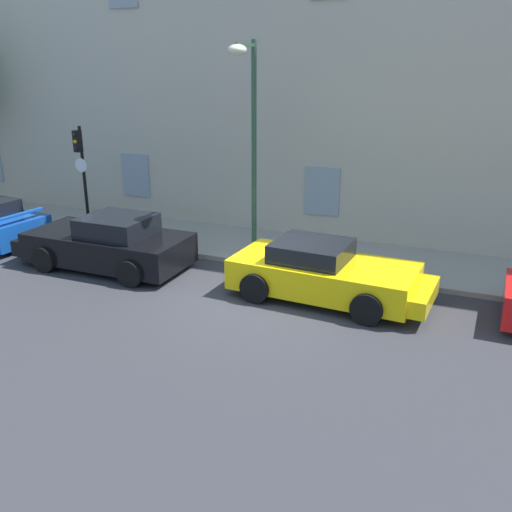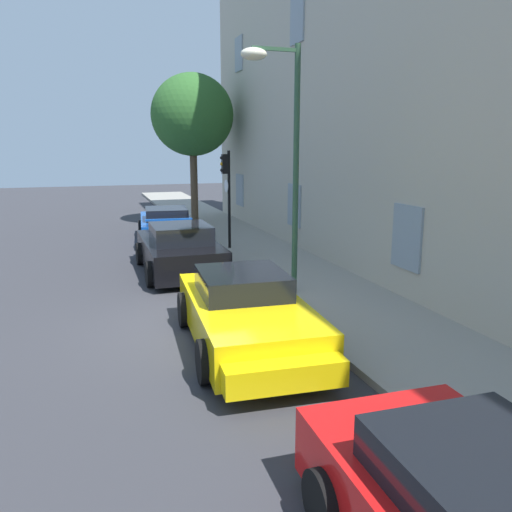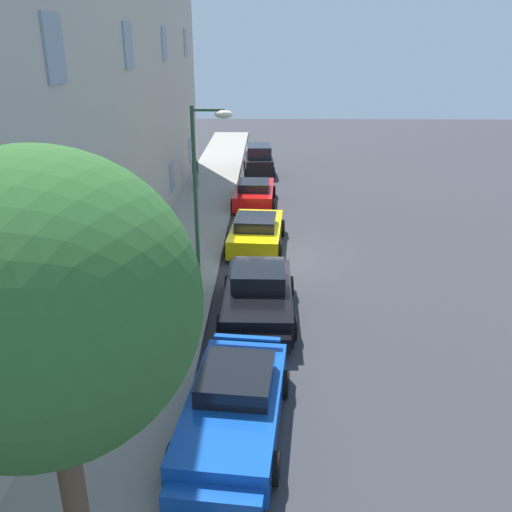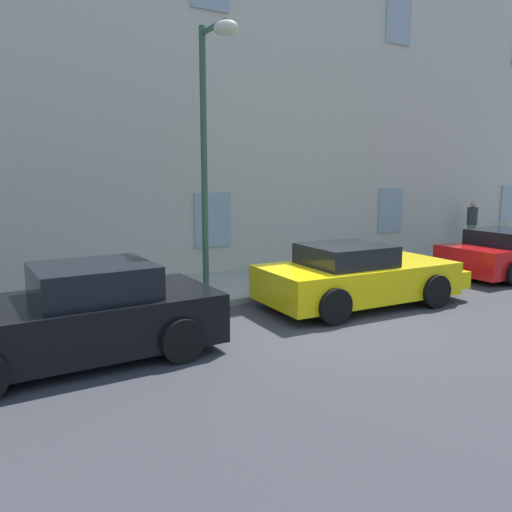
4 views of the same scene
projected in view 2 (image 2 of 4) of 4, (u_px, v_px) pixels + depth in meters
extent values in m
plane|color=#333338|center=(202.00, 325.00, 10.70)|extent=(80.00, 80.00, 0.00)
cube|color=gray|center=(347.00, 306.00, 11.73)|extent=(60.00, 3.03, 0.14)
cube|color=#BCB29E|center=(507.00, 15.00, 11.51)|extent=(34.10, 4.49, 13.15)
cube|color=#8C99A3|center=(240.00, 190.00, 24.51)|extent=(1.10, 0.06, 1.50)
cube|color=#8C99A3|center=(294.00, 205.00, 18.19)|extent=(1.10, 0.06, 1.50)
cube|color=#8C99A3|center=(407.00, 237.00, 11.87)|extent=(1.10, 0.06, 1.50)
cube|color=#8C99A3|center=(239.00, 54.00, 23.20)|extent=(1.10, 0.06, 1.50)
cube|color=#8C99A3|center=(297.00, 20.00, 16.88)|extent=(1.10, 0.06, 1.50)
cube|color=#144CB2|center=(166.00, 227.00, 20.13)|extent=(4.62, 2.38, 0.75)
cube|color=black|center=(166.00, 214.00, 19.69)|extent=(1.93, 1.73, 0.43)
cube|color=#144CB2|center=(164.00, 222.00, 22.02)|extent=(1.51, 1.92, 0.41)
cube|color=#144CB2|center=(169.00, 220.00, 18.06)|extent=(0.32, 1.66, 0.06)
cylinder|color=black|center=(141.00, 228.00, 21.28)|extent=(0.67, 0.30, 0.65)
cylinder|color=black|center=(188.00, 226.00, 21.70)|extent=(0.67, 0.30, 0.65)
cylinder|color=black|center=(142.00, 239.00, 18.65)|extent=(0.67, 0.30, 0.65)
cylinder|color=black|center=(195.00, 237.00, 19.07)|extent=(0.67, 0.30, 0.65)
cube|color=black|center=(179.00, 253.00, 15.07)|extent=(4.46, 2.04, 0.80)
cube|color=black|center=(181.00, 233.00, 14.62)|extent=(1.79, 1.63, 0.51)
cube|color=black|center=(169.00, 245.00, 16.91)|extent=(1.34, 1.87, 0.44)
cylinder|color=black|center=(140.00, 254.00, 16.10)|extent=(0.70, 0.24, 0.70)
cylinder|color=black|center=(203.00, 250.00, 16.71)|extent=(0.70, 0.24, 0.70)
cylinder|color=black|center=(151.00, 274.00, 13.53)|extent=(0.70, 0.24, 0.70)
cylinder|color=black|center=(224.00, 269.00, 14.15)|extent=(0.70, 0.24, 0.70)
cube|color=yellow|center=(246.00, 317.00, 9.51)|extent=(4.45, 2.25, 0.72)
cube|color=black|center=(242.00, 283.00, 9.69)|extent=(1.83, 1.69, 0.44)
cube|color=yellow|center=(276.00, 363.00, 7.73)|extent=(1.41, 1.90, 0.40)
cylinder|color=black|center=(323.00, 349.00, 8.53)|extent=(0.74, 0.29, 0.72)
cylinder|color=black|center=(206.00, 361.00, 8.04)|extent=(0.74, 0.29, 0.72)
cylinder|color=black|center=(276.00, 302.00, 11.07)|extent=(0.74, 0.29, 0.72)
cylinder|color=black|center=(185.00, 310.00, 10.57)|extent=(0.74, 0.29, 0.72)
cube|color=black|center=(490.00, 475.00, 4.10)|extent=(1.75, 1.59, 0.40)
cylinder|color=black|center=(490.00, 466.00, 5.48)|extent=(0.65, 0.26, 0.64)
cylinder|color=black|center=(325.00, 502.00, 4.93)|extent=(0.65, 0.26, 0.64)
cylinder|color=brown|center=(194.00, 183.00, 24.08)|extent=(0.34, 0.34, 3.63)
ellipsoid|color=#2D6028|center=(192.00, 115.00, 23.42)|extent=(3.78, 3.78, 3.73)
cylinder|color=black|center=(229.00, 200.00, 17.75)|extent=(0.10, 0.10, 3.38)
cube|color=black|center=(225.00, 164.00, 17.44)|extent=(0.22, 0.20, 0.66)
sphere|color=black|center=(222.00, 158.00, 17.37)|extent=(0.12, 0.12, 0.12)
sphere|color=orange|center=(222.00, 164.00, 17.41)|extent=(0.12, 0.12, 0.12)
sphere|color=black|center=(222.00, 170.00, 17.46)|extent=(0.12, 0.12, 0.12)
cylinder|color=white|center=(226.00, 186.00, 17.62)|extent=(0.44, 0.02, 0.44)
cylinder|color=#2D5138|center=(296.00, 173.00, 12.10)|extent=(0.14, 0.14, 5.81)
cube|color=#2D5138|center=(275.00, 49.00, 11.34)|extent=(0.08, 1.10, 0.08)
ellipsoid|color=#EAE5C6|center=(254.00, 54.00, 11.22)|extent=(0.44, 0.60, 0.28)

